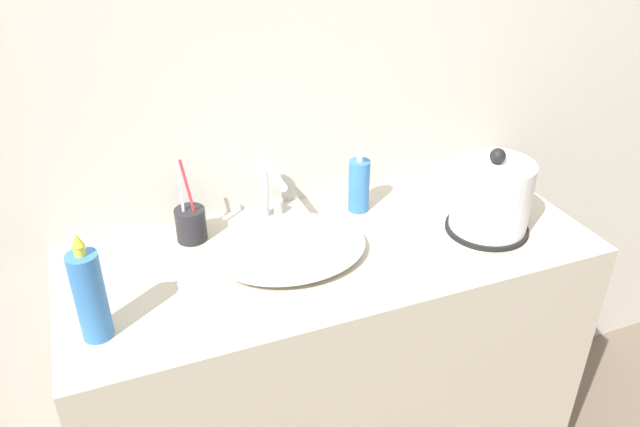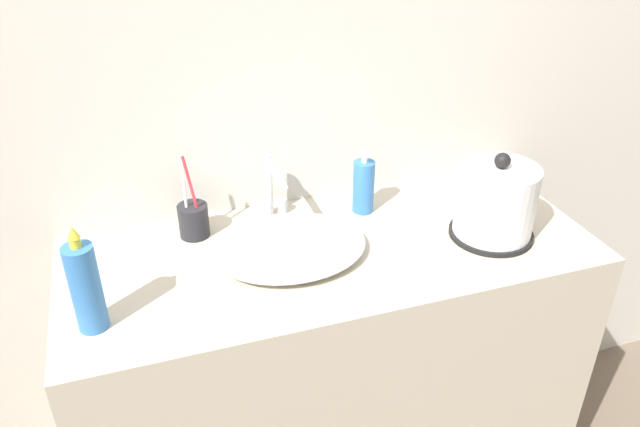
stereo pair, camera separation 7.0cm
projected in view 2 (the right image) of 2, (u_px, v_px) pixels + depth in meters
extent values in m
cube|color=beige|center=(296.00, 42.00, 1.47)|extent=(6.00, 0.04, 2.60)
cube|color=#B7AD99|center=(331.00, 387.00, 1.67)|extent=(1.23, 0.51, 0.89)
ellipsoid|color=white|center=(290.00, 246.00, 1.42)|extent=(0.35, 0.29, 0.05)
cylinder|color=silver|center=(268.00, 186.00, 1.54)|extent=(0.02, 0.02, 0.17)
cylinder|color=silver|center=(275.00, 172.00, 1.44)|extent=(0.02, 0.16, 0.02)
cylinder|color=silver|center=(283.00, 206.00, 1.58)|extent=(0.02, 0.02, 0.04)
cylinder|color=black|center=(491.00, 233.00, 1.50)|extent=(0.20, 0.20, 0.01)
cylinder|color=silver|center=(496.00, 203.00, 1.45)|extent=(0.18, 0.18, 0.18)
sphere|color=black|center=(502.00, 161.00, 1.40)|extent=(0.04, 0.04, 0.04)
cylinder|color=#232328|center=(194.00, 221.00, 1.48)|extent=(0.07, 0.07, 0.08)
cylinder|color=#E5333F|center=(192.00, 191.00, 1.43)|extent=(0.03, 0.01, 0.18)
cylinder|color=white|center=(185.00, 194.00, 1.44)|extent=(0.01, 0.03, 0.16)
cylinder|color=#3370B7|center=(363.00, 187.00, 1.57)|extent=(0.05, 0.05, 0.14)
cylinder|color=white|center=(365.00, 158.00, 1.53)|extent=(0.02, 0.02, 0.02)
cube|color=white|center=(366.00, 153.00, 1.51)|extent=(0.01, 0.03, 0.01)
cylinder|color=#3370B7|center=(86.00, 288.00, 1.17)|extent=(0.06, 0.06, 0.18)
cylinder|color=gold|center=(75.00, 243.00, 1.12)|extent=(0.02, 0.02, 0.02)
cone|color=gold|center=(73.00, 232.00, 1.10)|extent=(0.02, 0.02, 0.02)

